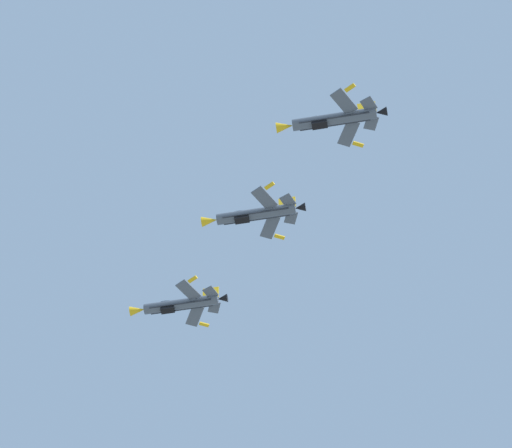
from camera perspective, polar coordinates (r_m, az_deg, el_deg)
The scene contains 3 objects.
fighter_jet_lead at distance 196.32m, azimuth -3.59°, elevation -3.77°, with size 15.95×10.56×4.37m.
fighter_jet_left_wing at distance 184.34m, azimuth -0.08°, elevation 0.46°, with size 15.95×10.56×4.36m.
fighter_jet_right_wing at distance 174.66m, azimuth 3.58°, elevation 4.89°, with size 15.95×10.56×4.37m.
Camera 1 is at (-3.56, -4.33, 1.57)m, focal length 85.77 mm.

